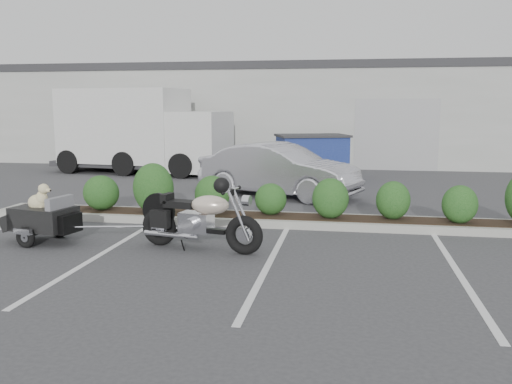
% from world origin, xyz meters
% --- Properties ---
extents(ground, '(90.00, 90.00, 0.00)m').
position_xyz_m(ground, '(0.00, 0.00, 0.00)').
color(ground, '#38383A').
rests_on(ground, ground).
extents(planter_kerb, '(12.00, 1.00, 0.15)m').
position_xyz_m(planter_kerb, '(1.00, 2.20, 0.07)').
color(planter_kerb, '#9E9E93').
rests_on(planter_kerb, ground).
extents(building, '(26.00, 10.00, 4.00)m').
position_xyz_m(building, '(0.00, 17.00, 2.00)').
color(building, '#9EA099').
rests_on(building, ground).
extents(motorcycle, '(2.17, 0.93, 1.26)m').
position_xyz_m(motorcycle, '(-0.04, -0.01, 0.50)').
color(motorcycle, black).
rests_on(motorcycle, ground).
extents(pet_trailer, '(1.77, 1.01, 1.04)m').
position_xyz_m(pet_trailer, '(-2.81, 0.01, 0.44)').
color(pet_trailer, black).
rests_on(pet_trailer, ground).
extents(sedan, '(4.43, 2.90, 1.38)m').
position_xyz_m(sedan, '(0.55, 5.50, 0.69)').
color(sedan, silver).
rests_on(sedan, ground).
extents(dumpster, '(2.55, 2.13, 1.44)m').
position_xyz_m(dumpster, '(1.16, 8.95, 0.73)').
color(dumpster, navy).
rests_on(dumpster, ground).
extents(delivery_truck, '(6.60, 2.92, 2.92)m').
position_xyz_m(delivery_truck, '(-4.84, 9.74, 1.40)').
color(delivery_truck, silver).
rests_on(delivery_truck, ground).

